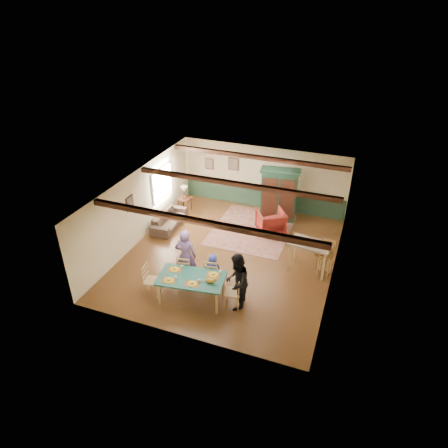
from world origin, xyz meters
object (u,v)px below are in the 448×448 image
(dining_chair_far_right, at_px, (212,272))
(person_man, at_px, (186,256))
(dining_table, at_px, (192,289))
(person_child, at_px, (213,270))
(table_lamp, at_px, (184,192))
(armchair, at_px, (271,221))
(dining_chair_far_left, at_px, (186,268))
(person_woman, at_px, (237,282))
(armoire, at_px, (279,195))
(bar_stool_left, at_px, (320,259))
(cat, at_px, (210,280))
(counter_table, at_px, (309,257))
(bar_stool_right, at_px, (325,259))
(sofa, at_px, (169,219))
(end_table, at_px, (185,204))
(dining_chair_end_left, at_px, (152,280))
(dining_chair_end_right, at_px, (233,292))

(dining_chair_far_right, xyz_separation_m, person_man, (-0.87, -0.03, 0.42))
(dining_table, height_order, person_man, person_man)
(person_child, relative_size, table_lamp, 2.04)
(person_child, bearing_deg, armchair, -111.21)
(dining_chair_far_left, height_order, person_woman, person_woman)
(person_man, bearing_deg, person_child, 180.00)
(dining_chair_far_left, bearing_deg, armchair, -121.62)
(armoire, bearing_deg, person_woman, -95.79)
(dining_chair_far_left, relative_size, armchair, 1.02)
(person_man, height_order, bar_stool_left, person_man)
(cat, relative_size, counter_table, 0.30)
(dining_chair_far_right, height_order, bar_stool_right, bar_stool_right)
(dining_table, bearing_deg, bar_stool_left, 39.03)
(sofa, relative_size, end_table, 3.42)
(bar_stool_right, bearing_deg, sofa, 177.69)
(counter_table, bearing_deg, end_table, 156.77)
(cat, height_order, counter_table, counter_table)
(armoire, bearing_deg, cat, -103.11)
(table_lamp, xyz_separation_m, counter_table, (5.65, -2.43, -0.30))
(dining_chair_far_left, relative_size, counter_table, 0.78)
(armoire, bearing_deg, dining_chair_far_left, -116.21)
(armoire, height_order, armchair, armoire)
(bar_stool_left, distance_m, bar_stool_right, 0.20)
(dining_chair_far_right, xyz_separation_m, bar_stool_left, (3.02, 1.87, 0.03))
(dining_chair_end_left, bearing_deg, person_child, -62.70)
(person_man, distance_m, sofa, 3.65)
(armoire, xyz_separation_m, counter_table, (1.81, -3.11, -0.53))
(dining_chair_end_right, xyz_separation_m, cat, (-0.63, -0.20, 0.40))
(cat, relative_size, bar_stool_left, 0.36)
(dining_table, xyz_separation_m, dining_chair_far_left, (-0.54, 0.71, 0.11))
(cat, distance_m, armchair, 4.73)
(bar_stool_right, bearing_deg, person_child, -144.38)
(table_lamp, bearing_deg, end_table, 0.00)
(armoire, height_order, bar_stool_right, armoire)
(counter_table, bearing_deg, bar_stool_right, -0.02)
(dining_chair_far_right, height_order, end_table, dining_chair_far_right)
(table_lamp, height_order, bar_stool_right, bar_stool_right)
(dining_table, relative_size, cat, 5.00)
(armoire, height_order, bar_stool_left, armoire)
(dining_table, xyz_separation_m, cat, (0.60, -0.02, 0.50))
(dining_chair_far_right, bearing_deg, end_table, -62.97)
(person_woman, bearing_deg, dining_chair_far_right, -130.27)
(dining_chair_end_left, xyz_separation_m, cat, (1.84, 0.15, 0.40))
(dining_chair_end_right, distance_m, table_lamp, 6.27)
(dining_table, bearing_deg, dining_chair_far_left, 127.07)
(armchair, height_order, bar_stool_right, bar_stool_right)
(dining_chair_end_right, relative_size, armoire, 0.48)
(dining_chair_far_right, relative_size, cat, 2.64)
(table_lamp, distance_m, bar_stool_left, 6.46)
(person_child, relative_size, cat, 2.79)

